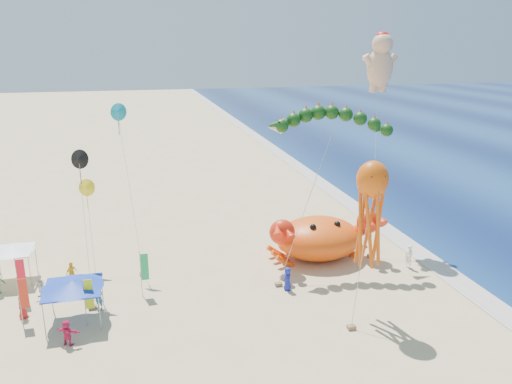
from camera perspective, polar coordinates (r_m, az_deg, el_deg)
ground at (r=36.03m, az=3.93°, el=-10.63°), size 320.00×320.00×0.00m
foam_strip at (r=41.05m, az=20.25°, el=-8.13°), size 320.00×320.00×0.00m
crab_inflatable at (r=39.95m, az=7.20°, el=-5.10°), size 9.20×6.10×4.03m
dragon_kite at (r=37.53m, az=8.62°, el=7.61°), size 9.99×5.01×11.77m
cherub_kite at (r=43.00m, az=14.05°, el=14.34°), size 3.44×5.72×17.40m
octopus_kite at (r=30.51m, az=12.97°, el=-1.54°), size 2.77×2.63×9.93m
canopy_blue at (r=32.70m, az=-20.24°, el=-9.90°), size 3.67×3.67×2.71m
canopy_white at (r=39.78m, az=-26.18°, el=-5.83°), size 3.07×3.07×2.71m
feather_flags at (r=34.03m, az=-20.49°, el=-9.66°), size 8.43×4.15×3.20m
beachgoers at (r=34.96m, az=-16.15°, el=-10.68°), size 30.28×9.00×1.83m
small_kites at (r=36.80m, az=-20.88°, el=1.67°), size 11.20×7.77×12.35m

